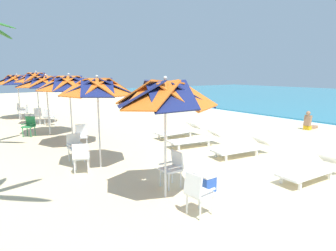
# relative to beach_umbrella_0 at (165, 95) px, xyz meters

# --- Properties ---
(ground_plane) EXTENTS (80.00, 80.00, 0.00)m
(ground_plane) POSITION_rel_beach_umbrella_0_xyz_m (0.40, 2.80, -2.27)
(ground_plane) COLOR beige
(beach_umbrella_0) EXTENTS (2.18, 2.18, 2.67)m
(beach_umbrella_0) POSITION_rel_beach_umbrella_0_xyz_m (0.00, 0.00, 0.00)
(beach_umbrella_0) COLOR silver
(beach_umbrella_0) RESTS_ON ground
(plastic_chair_0) EXTENTS (0.45, 0.48, 0.87)m
(plastic_chair_0) POSITION_rel_beach_umbrella_0_xyz_m (-0.39, 0.51, -1.77)
(plastic_chair_0) COLOR white
(plastic_chair_0) RESTS_ON ground
(plastic_chair_1) EXTENTS (0.47, 0.50, 0.87)m
(plastic_chair_1) POSITION_rel_beach_umbrella_0_xyz_m (1.05, -0.00, -1.77)
(plastic_chair_1) COLOR white
(plastic_chair_1) RESTS_ON ground
(beach_umbrella_1) EXTENTS (2.18, 2.18, 2.67)m
(beach_umbrella_1) POSITION_rel_beach_umbrella_0_xyz_m (-2.80, -0.32, 0.05)
(beach_umbrella_1) COLOR silver
(beach_umbrella_1) RESTS_ON ground
(plastic_chair_2) EXTENTS (0.60, 0.58, 0.87)m
(plastic_chair_2) POSITION_rel_beach_umbrella_0_xyz_m (-2.60, -0.96, -1.77)
(plastic_chair_2) COLOR white
(plastic_chair_2) RESTS_ON ground
(plastic_chair_3) EXTENTS (0.47, 0.44, 0.87)m
(plastic_chair_3) POSITION_rel_beach_umbrella_0_xyz_m (-3.80, -0.71, -1.77)
(plastic_chair_3) COLOR white
(plastic_chair_3) RESTS_ON ground
(beach_umbrella_2) EXTENTS (2.35, 2.35, 2.72)m
(beach_umbrella_2) POSITION_rel_beach_umbrella_0_xyz_m (-5.76, -0.15, 0.07)
(beach_umbrella_2) COLOR silver
(beach_umbrella_2) RESTS_ON ground
(plastic_chair_4) EXTENTS (0.58, 0.56, 0.87)m
(plastic_chair_4) POSITION_rel_beach_umbrella_0_xyz_m (-5.26, 0.02, -1.77)
(plastic_chair_4) COLOR white
(plastic_chair_4) RESTS_ON ground
(beach_umbrella_3) EXTENTS (2.45, 2.45, 2.67)m
(beach_umbrella_3) POSITION_rel_beach_umbrella_0_xyz_m (-8.34, -0.32, 0.06)
(beach_umbrella_3) COLOR silver
(beach_umbrella_3) RESTS_ON ground
(plastic_chair_5) EXTENTS (0.63, 0.63, 0.87)m
(plastic_chair_5) POSITION_rel_beach_umbrella_0_xyz_m (-8.57, -1.10, -1.77)
(plastic_chair_5) COLOR #2D8C4C
(plastic_chair_5) RESTS_ON ground
(beach_umbrella_4) EXTENTS (2.14, 2.14, 2.84)m
(beach_umbrella_4) POSITION_rel_beach_umbrella_0_xyz_m (-11.34, -0.06, 0.19)
(beach_umbrella_4) COLOR silver
(beach_umbrella_4) RESTS_ON ground
(plastic_chair_6) EXTENTS (0.60, 0.58, 0.87)m
(plastic_chair_6) POSITION_rel_beach_umbrella_0_xyz_m (-11.78, -0.12, -1.77)
(plastic_chair_6) COLOR white
(plastic_chair_6) RESTS_ON ground
(plastic_chair_7) EXTENTS (0.61, 0.63, 0.87)m
(plastic_chair_7) POSITION_rel_beach_umbrella_0_xyz_m (-10.74, 0.25, -1.77)
(plastic_chair_7) COLOR white
(plastic_chair_7) RESTS_ON ground
(beach_umbrella_5) EXTENTS (2.54, 2.54, 2.69)m
(beach_umbrella_5) POSITION_rel_beach_umbrella_0_xyz_m (-14.27, -0.50, 0.04)
(beach_umbrella_5) COLOR silver
(beach_umbrella_5) RESTS_ON ground
(plastic_chair_8) EXTENTS (0.48, 0.51, 0.87)m
(plastic_chair_8) POSITION_rel_beach_umbrella_0_xyz_m (-14.98, -0.36, -1.77)
(plastic_chair_8) COLOR white
(plastic_chair_8) RESTS_ON ground
(plastic_chair_9) EXTENTS (0.59, 0.60, 0.87)m
(plastic_chair_9) POSITION_rel_beach_umbrella_0_xyz_m (-13.62, -0.37, -1.77)
(plastic_chair_9) COLOR white
(plastic_chair_9) RESTS_ON ground
(sun_lounger_0) EXTENTS (0.79, 2.19, 0.62)m
(sun_lounger_0) POSITION_rel_beach_umbrella_0_xyz_m (1.40, 3.63, -1.99)
(sun_lounger_0) COLOR white
(sun_lounger_0) RESTS_ON ground
(sun_lounger_1) EXTENTS (0.96, 2.22, 0.62)m
(sun_lounger_1) POSITION_rel_beach_umbrella_0_xyz_m (-1.10, 3.93, -1.99)
(sun_lounger_1) COLOR white
(sun_lounger_1) RESTS_ON ground
(sun_lounger_2) EXTENTS (1.00, 2.22, 0.62)m
(sun_lounger_2) POSITION_rel_beach_umbrella_0_xyz_m (-2.98, 3.55, -1.99)
(sun_lounger_2) COLOR white
(sun_lounger_2) RESTS_ON ground
(sun_lounger_3) EXTENTS (0.66, 2.15, 0.62)m
(sun_lounger_3) POSITION_rel_beach_umbrella_0_xyz_m (-4.55, 4.01, -1.99)
(sun_lounger_3) COLOR white
(sun_lounger_3) RESTS_ON ground
(cooler_box) EXTENTS (0.50, 0.34, 0.40)m
(cooler_box) POSITION_rel_beach_umbrella_0_xyz_m (0.23, 0.97, -2.07)
(cooler_box) COLOR blue
(cooler_box) RESTS_ON ground
(beachgoer_seated) EXTENTS (0.30, 0.93, 0.92)m
(beachgoer_seated) POSITION_rel_beach_umbrella_0_xyz_m (-2.10, 10.22, -1.98)
(beachgoer_seated) COLOR yellow
(beachgoer_seated) RESTS_ON ground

